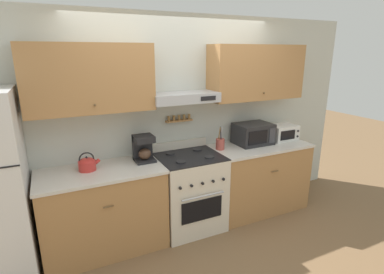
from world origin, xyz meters
TOP-DOWN VIEW (x-y plane):
  - ground_plane at (0.00, 0.00)m, footprint 16.00×16.00m
  - wall_back at (0.01, 0.63)m, footprint 5.20×0.46m
  - counter_left at (-1.02, 0.34)m, footprint 1.29×0.67m
  - counter_right at (1.04, 0.34)m, footprint 1.33×0.67m
  - stove_range at (0.00, 0.33)m, footprint 0.75×0.69m
  - tea_kettle at (-1.14, 0.40)m, footprint 0.23×0.18m
  - coffee_maker at (-0.52, 0.43)m, footprint 0.22×0.22m
  - microwave at (0.98, 0.42)m, footprint 0.48×0.37m
  - utensil_crock at (0.47, 0.40)m, footprint 0.11×0.11m
  - toaster_oven at (1.47, 0.40)m, footprint 0.38×0.30m

SIDE VIEW (x-z plane):
  - ground_plane at x=0.00m, z-range 0.00..0.00m
  - counter_right at x=1.04m, z-range 0.00..0.92m
  - counter_left at x=-1.02m, z-range 0.00..0.92m
  - stove_range at x=0.00m, z-range -0.05..0.99m
  - tea_kettle at x=-1.14m, z-range 0.90..1.09m
  - utensil_crock at x=0.47m, z-range 0.85..1.14m
  - toaster_oven at x=1.47m, z-range 0.92..1.13m
  - microwave at x=0.98m, z-range 0.92..1.20m
  - coffee_maker at x=-0.52m, z-range 0.92..1.22m
  - wall_back at x=0.01m, z-range 0.21..2.76m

